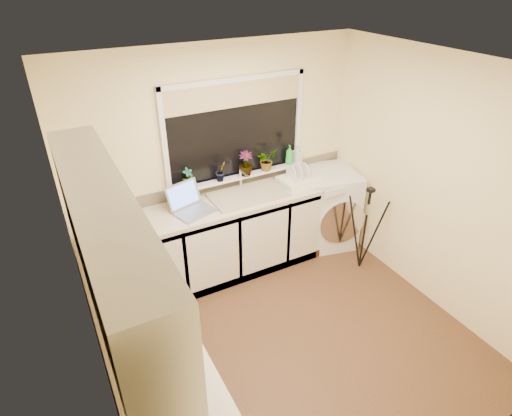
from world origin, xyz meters
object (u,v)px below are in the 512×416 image
object	(u,v)px
microwave	(113,243)
cup_back	(307,175)
laptop	(189,204)
cup_left	(181,387)
soap_bottle_clear	(297,154)
dish_rack	(299,180)
soap_bottle_green	(289,155)
kettle	(132,257)
tripod	(365,229)
glass_jug	(180,414)
plant_a	(188,178)
steel_jar	(147,375)
plant_b	(221,171)
plant_d	(266,160)
washing_machine	(325,208)
plant_c	(245,164)

from	to	relation	value
microwave	cup_back	world-z (taller)	microwave
laptop	cup_left	distance (m)	2.11
laptop	soap_bottle_clear	size ratio (longest dim) A/B	2.25
dish_rack	soap_bottle_green	distance (m)	0.31
kettle	cup_left	distance (m)	1.29
tripod	glass_jug	bearing A→B (deg)	-135.28
cup_back	kettle	bearing A→B (deg)	-161.97
laptop	plant_a	bearing A→B (deg)	51.94
plant_a	cup_back	world-z (taller)	plant_a
steel_jar	cup_left	xyz separation A→B (m)	(0.15, -0.17, -0.01)
plant_a	soap_bottle_green	size ratio (longest dim) A/B	0.96
dish_rack	glass_jug	xyz separation A→B (m)	(-2.16, -2.13, 0.04)
plant_b	dish_rack	bearing A→B (deg)	-12.28
steel_jar	soap_bottle_clear	bearing A→B (deg)	40.51
dish_rack	tripod	bearing A→B (deg)	-58.90
steel_jar	microwave	bearing A→B (deg)	85.83
plant_a	plant_d	distance (m)	0.92
plant_b	cup_back	world-z (taller)	plant_b
soap_bottle_green	steel_jar	bearing A→B (deg)	-138.17
plant_d	tripod	bearing A→B (deg)	-48.37
cup_back	steel_jar	bearing A→B (deg)	-142.42
cup_back	cup_left	xyz separation A→B (m)	(-2.23, -2.00, 0.01)
washing_machine	plant_a	world-z (taller)	plant_a
plant_c	washing_machine	bearing A→B (deg)	-12.46
plant_c	cup_left	world-z (taller)	plant_c
kettle	plant_d	xyz separation A→B (m)	(1.74, 0.87, 0.16)
microwave	cup_left	world-z (taller)	microwave
laptop	plant_c	bearing A→B (deg)	-2.31
washing_machine	kettle	bearing A→B (deg)	-152.42
dish_rack	soap_bottle_clear	xyz separation A→B (m)	(0.11, 0.22, 0.22)
laptop	steel_jar	bearing A→B (deg)	-134.11
steel_jar	soap_bottle_clear	xyz separation A→B (m)	(2.35, 2.01, 0.19)
steel_jar	plant_a	world-z (taller)	plant_a
glass_jug	microwave	world-z (taller)	microwave
dish_rack	tripod	xyz separation A→B (m)	(0.46, -0.67, -0.42)
laptop	microwave	distance (m)	0.96
dish_rack	plant_b	bearing A→B (deg)	164.38
dish_rack	kettle	bearing A→B (deg)	-165.30
microwave	plant_a	xyz separation A→B (m)	(0.92, 0.67, 0.10)
washing_machine	tripod	bearing A→B (deg)	-70.93
plant_c	plant_a	bearing A→B (deg)	178.77
laptop	plant_d	world-z (taller)	plant_d
steel_jar	cup_back	world-z (taller)	steel_jar
dish_rack	steel_jar	distance (m)	2.87
plant_c	plant_d	xyz separation A→B (m)	(0.27, 0.01, -0.01)
microwave	steel_jar	bearing A→B (deg)	-171.67
plant_a	soap_bottle_clear	world-z (taller)	plant_a
washing_machine	plant_c	world-z (taller)	plant_c
plant_c	plant_d	bearing A→B (deg)	2.58
laptop	soap_bottle_clear	distance (m)	1.44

